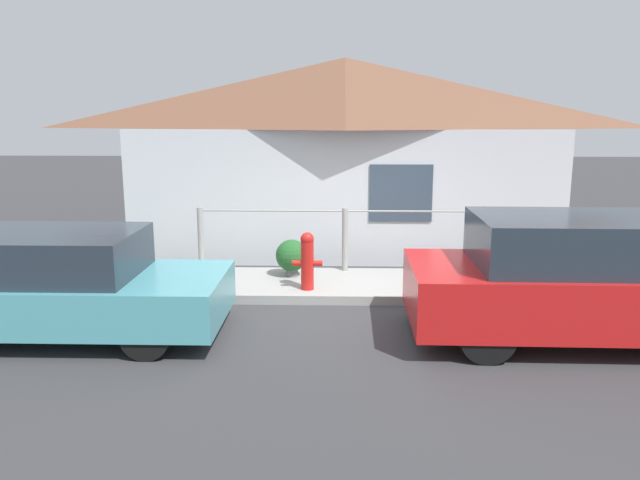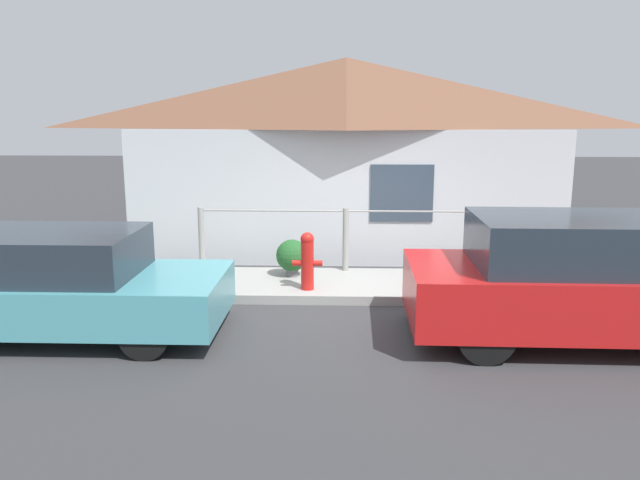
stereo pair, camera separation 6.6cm
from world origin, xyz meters
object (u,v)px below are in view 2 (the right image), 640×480
object	(u,v)px
fire_hydrant	(307,260)
potted_plant_by_fence	(113,254)
car_left	(59,284)
potted_plant_near_hydrant	(292,256)
car_right	(580,281)

from	to	relation	value
fire_hydrant	potted_plant_by_fence	world-z (taller)	fire_hydrant
car_left	potted_plant_by_fence	bearing A→B (deg)	94.62
car_left	potted_plant_near_hydrant	xyz separation A→B (m)	(2.70, 2.40, -0.19)
car_right	potted_plant_by_fence	xyz separation A→B (m)	(-6.54, 2.35, -0.26)
car_right	potted_plant_by_fence	bearing A→B (deg)	161.06
car_right	potted_plant_near_hydrant	size ratio (longest dim) A/B	7.05
fire_hydrant	potted_plant_by_fence	bearing A→B (deg)	167.59
fire_hydrant	potted_plant_near_hydrant	size ratio (longest dim) A/B	1.46
car_right	car_left	bearing A→B (deg)	-179.18
car_left	car_right	size ratio (longest dim) A/B	0.95
potted_plant_near_hydrant	potted_plant_by_fence	distance (m)	2.89
fire_hydrant	potted_plant_by_fence	xyz separation A→B (m)	(-3.18, 0.70, -0.10)
potted_plant_by_fence	potted_plant_near_hydrant	bearing A→B (deg)	1.04
car_right	potted_plant_by_fence	size ratio (longest dim) A/B	6.70
car_left	fire_hydrant	size ratio (longest dim) A/B	4.61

